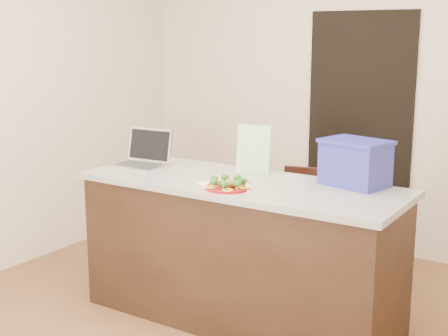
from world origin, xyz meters
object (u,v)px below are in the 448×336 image
Objects in this scene: napkin at (215,184)px; yogurt_bottle at (248,187)px; chair at (303,220)px; blue_box at (355,163)px; island at (240,251)px; laptop at (144,156)px; plate at (228,187)px.

napkin is 0.26m from yogurt_bottle.
napkin is 0.19× the size of chair.
yogurt_bottle is 0.67m from blue_box.
napkin reaches higher than chair.
chair is at bearing 80.36° from napkin.
yogurt_bottle is (0.18, -0.20, 0.48)m from island.
laptop reaches higher than yogurt_bottle.
blue_box is at bearing 31.13° from napkin.
plate is 0.78m from blue_box.
island is at bearing 63.17° from napkin.
blue_box is (1.44, 0.23, 0.07)m from laptop.
yogurt_bottle reaches higher than island.
yogurt_bottle is 1.07m from chair.
blue_box is at bearing 23.11° from island.
yogurt_bottle is 0.14× the size of blue_box.
island is 2.39× the size of chair.
laptop is (-0.73, 0.20, 0.07)m from napkin.
yogurt_bottle is (0.13, 0.01, 0.01)m from plate.
plate reaches higher than island.
island is 7.79× the size of plate.
blue_box reaches higher than chair.
yogurt_bottle is at bearing -49.10° from island.
blue_box reaches higher than plate.
plate is (0.04, -0.21, 0.47)m from island.
plate is 4.34× the size of yogurt_bottle.
island is 0.91m from blue_box.
blue_box is (0.72, 0.43, 0.14)m from napkin.
laptop reaches higher than chair.
yogurt_bottle is at bearing -94.40° from chair.
blue_box reaches higher than laptop.
chair is (-0.56, 0.49, -0.57)m from blue_box.
laptop is 1.24m from chair.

